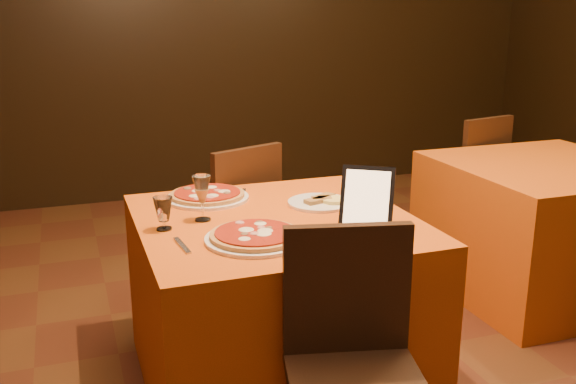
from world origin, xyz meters
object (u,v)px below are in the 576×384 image
object	(u,v)px
chair_side_far	(462,180)
wine_glass	(202,198)
main_table	(275,302)
chair_main_far	(227,225)
side_table	(543,227)
water_glass	(163,213)
chair_main_near	(357,384)
pizza_near	(256,237)
tablet	(367,197)
pizza_far	(207,196)

from	to	relation	value
chair_side_far	wine_glass	xyz separation A→B (m)	(-2.04, -1.16, 0.39)
main_table	chair_main_far	bearing A→B (deg)	90.00
side_table	wine_glass	xyz separation A→B (m)	(-2.04, -0.34, 0.47)
chair_main_far	wine_glass	world-z (taller)	wine_glass
chair_side_far	wine_glass	size ratio (longest dim) A/B	4.79
water_glass	chair_main_near	bearing A→B (deg)	-60.71
chair_main_far	water_glass	distance (m)	1.00
side_table	pizza_near	distance (m)	2.05
side_table	chair_main_far	distance (m)	1.80
chair_main_near	tablet	xyz separation A→B (m)	(0.30, 0.57, 0.41)
tablet	wine_glass	bearing A→B (deg)	-172.52
chair_main_far	pizza_far	distance (m)	0.60
chair_main_near	wine_glass	world-z (taller)	wine_glass
pizza_near	water_glass	xyz separation A→B (m)	(-0.30, 0.24, 0.05)
side_table	chair_main_far	xyz separation A→B (m)	(-1.75, 0.41, 0.08)
chair_main_far	main_table	bearing A→B (deg)	68.35
pizza_near	water_glass	bearing A→B (deg)	141.25
chair_main_near	chair_side_far	xyz separation A→B (m)	(1.75, 2.02, 0.00)
side_table	chair_side_far	xyz separation A→B (m)	(0.00, 0.81, 0.08)
pizza_near	wine_glass	world-z (taller)	wine_glass
main_table	side_table	bearing A→B (deg)	13.20
chair_main_far	tablet	size ratio (longest dim) A/B	3.73
chair_main_far	chair_side_far	world-z (taller)	same
chair_main_near	water_glass	bearing A→B (deg)	132.64
side_table	pizza_far	size ratio (longest dim) A/B	2.97
pizza_near	chair_main_far	bearing A→B (deg)	81.79
pizza_far	main_table	bearing A→B (deg)	-60.49
water_glass	chair_main_far	bearing A→B (deg)	61.19
chair_main_near	tablet	world-z (taller)	tablet
main_table	tablet	bearing A→B (deg)	-37.21
water_glass	tablet	bearing A→B (deg)	-17.14
chair_side_far	pizza_far	bearing A→B (deg)	11.19
chair_main_near	chair_main_far	distance (m)	1.62
chair_main_near	chair_main_far	world-z (taller)	same
chair_main_far	water_glass	size ratio (longest dim) A/B	7.00
chair_side_far	chair_main_near	bearing A→B (deg)	36.34
chair_side_far	pizza_far	distance (m)	2.16
side_table	chair_main_far	bearing A→B (deg)	166.78
water_glass	tablet	world-z (taller)	tablet
water_glass	tablet	distance (m)	0.79
chair_side_far	wine_glass	bearing A→B (deg)	16.83
pizza_near	main_table	bearing A→B (deg)	57.06
pizza_far	tablet	world-z (taller)	tablet
chair_main_near	water_glass	size ratio (longest dim) A/B	7.00
side_table	tablet	distance (m)	1.66
main_table	tablet	size ratio (longest dim) A/B	4.51
pizza_far	water_glass	distance (m)	0.43
wine_glass	main_table	bearing A→B (deg)	-13.04
chair_side_far	water_glass	xyz separation A→B (m)	(-2.20, -1.22, 0.36)
chair_main_near	chair_main_far	bearing A→B (deg)	103.35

